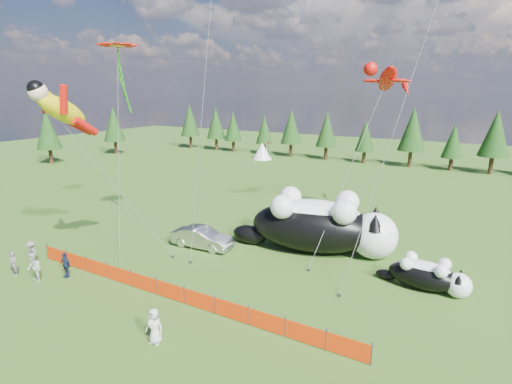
% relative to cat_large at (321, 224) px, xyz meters
% --- Properties ---
extents(ground, '(160.00, 160.00, 0.00)m').
position_rel_cat_large_xyz_m(ground, '(-4.68, -7.54, -2.05)').
color(ground, '#133609').
rests_on(ground, ground).
extents(safety_fence, '(22.06, 0.06, 1.10)m').
position_rel_cat_large_xyz_m(safety_fence, '(-4.68, -10.54, -1.55)').
color(safety_fence, '#262626').
rests_on(safety_fence, ground).
extents(tree_line, '(90.00, 4.00, 8.00)m').
position_rel_cat_large_xyz_m(tree_line, '(-4.68, 37.46, 1.95)').
color(tree_line, black).
rests_on(tree_line, ground).
extents(festival_tents, '(50.00, 3.20, 2.80)m').
position_rel_cat_large_xyz_m(festival_tents, '(6.32, 32.46, -0.65)').
color(festival_tents, white).
rests_on(festival_tents, ground).
extents(cat_large, '(11.83, 6.04, 4.32)m').
position_rel_cat_large_xyz_m(cat_large, '(0.00, 0.00, 0.00)').
color(cat_large, black).
rests_on(cat_large, ground).
extents(cat_small, '(5.31, 2.09, 1.92)m').
position_rel_cat_large_xyz_m(cat_small, '(7.44, -2.25, -1.14)').
color(cat_small, black).
rests_on(cat_small, ground).
extents(car, '(4.70, 1.92, 1.52)m').
position_rel_cat_large_xyz_m(car, '(-7.77, -3.61, -1.29)').
color(car, '#B4B4B9').
rests_on(car, ground).
extents(spectator_a, '(0.62, 0.45, 1.56)m').
position_rel_cat_large_xyz_m(spectator_a, '(-15.14, -13.13, -1.27)').
color(spectator_a, slate).
rests_on(spectator_a, ground).
extents(spectator_b, '(1.03, 0.83, 1.85)m').
position_rel_cat_large_xyz_m(spectator_b, '(-13.18, -13.00, -1.13)').
color(spectator_b, beige).
rests_on(spectator_b, ground).
extents(spectator_c, '(0.97, 0.54, 1.61)m').
position_rel_cat_large_xyz_m(spectator_c, '(-12.15, -11.64, -1.24)').
color(spectator_c, '#16223D').
rests_on(spectator_c, ground).
extents(spectator_d, '(1.13, 0.68, 1.66)m').
position_rel_cat_large_xyz_m(spectator_d, '(-15.67, -11.62, -1.22)').
color(spectator_d, slate).
rests_on(spectator_d, ground).
extents(spectator_e, '(0.93, 0.70, 1.72)m').
position_rel_cat_large_xyz_m(spectator_e, '(-2.64, -13.89, -1.19)').
color(spectator_e, beige).
rests_on(spectator_e, ground).
extents(superhero_kite, '(6.98, 6.48, 12.80)m').
position_rel_cat_large_xyz_m(superhero_kite, '(-12.96, -10.04, 8.01)').
color(superhero_kite, yellow).
rests_on(superhero_kite, ground).
extents(gecko_kite, '(5.17, 13.25, 15.36)m').
position_rel_cat_large_xyz_m(gecko_kite, '(2.49, 6.13, 9.97)').
color(gecko_kite, red).
rests_on(gecko_kite, ground).
extents(flower_kite, '(5.85, 6.72, 15.49)m').
position_rel_cat_large_xyz_m(flower_kite, '(-13.87, -4.61, 12.08)').
color(flower_kite, red).
rests_on(flower_kite, ground).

